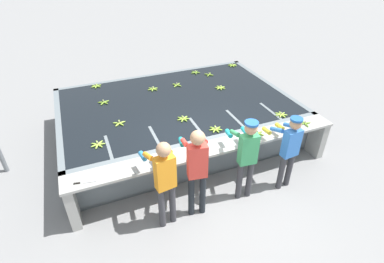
{
  "coord_description": "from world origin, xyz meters",
  "views": [
    {
      "loc": [
        -2.06,
        -3.77,
        4.19
      ],
      "look_at": [
        0.0,
        1.24,
        0.63
      ],
      "focal_mm": 28.0,
      "sensor_mm": 36.0,
      "label": 1
    }
  ],
  "objects_px": {
    "banana_bunch_floating_5": "(232,65)",
    "banana_bunch_floating_2": "(195,72)",
    "banana_bunch_floating_6": "(96,86)",
    "banana_bunch_floating_11": "(220,88)",
    "worker_0": "(164,177)",
    "worker_2": "(247,153)",
    "banana_bunch_floating_12": "(215,129)",
    "banana_bunch_floating_3": "(177,85)",
    "banana_bunch_floating_0": "(98,144)",
    "banana_bunch_floating_7": "(209,75)",
    "worker_1": "(197,166)",
    "worker_3": "(289,147)",
    "knife_0": "(82,183)",
    "banana_bunch_floating_10": "(183,119)",
    "banana_bunch_floating_9": "(153,89)",
    "banana_bunch_floating_4": "(104,102)",
    "banana_bunch_floating_8": "(281,115)",
    "banana_bunch_ledge_0": "(257,134)",
    "banana_bunch_floating_1": "(119,123)",
    "banana_bunch_ledge_1": "(305,123)"
  },
  "relations": [
    {
      "from": "banana_bunch_floating_10",
      "to": "worker_2",
      "type": "bearing_deg",
      "value": -71.46
    },
    {
      "from": "banana_bunch_floating_5",
      "to": "banana_bunch_floating_2",
      "type": "bearing_deg",
      "value": -175.36
    },
    {
      "from": "banana_bunch_floating_10",
      "to": "knife_0",
      "type": "bearing_deg",
      "value": -150.85
    },
    {
      "from": "banana_bunch_floating_9",
      "to": "worker_0",
      "type": "bearing_deg",
      "value": -103.01
    },
    {
      "from": "worker_0",
      "to": "banana_bunch_floating_12",
      "type": "xyz_separation_m",
      "value": [
        1.43,
        1.09,
        -0.1
      ]
    },
    {
      "from": "banana_bunch_floating_8",
      "to": "banana_bunch_ledge_1",
      "type": "bearing_deg",
      "value": -65.22
    },
    {
      "from": "banana_bunch_floating_0",
      "to": "banana_bunch_floating_8",
      "type": "relative_size",
      "value": 1.0
    },
    {
      "from": "banana_bunch_floating_4",
      "to": "banana_bunch_floating_5",
      "type": "height_order",
      "value": "same"
    },
    {
      "from": "worker_2",
      "to": "banana_bunch_floating_9",
      "type": "distance_m",
      "value": 3.42
    },
    {
      "from": "banana_bunch_ledge_1",
      "to": "worker_2",
      "type": "bearing_deg",
      "value": -163.32
    },
    {
      "from": "worker_0",
      "to": "banana_bunch_floating_9",
      "type": "bearing_deg",
      "value": 76.99
    },
    {
      "from": "banana_bunch_floating_3",
      "to": "knife_0",
      "type": "bearing_deg",
      "value": -132.6
    },
    {
      "from": "banana_bunch_floating_6",
      "to": "banana_bunch_floating_3",
      "type": "bearing_deg",
      "value": -20.64
    },
    {
      "from": "worker_0",
      "to": "worker_2",
      "type": "height_order",
      "value": "worker_0"
    },
    {
      "from": "banana_bunch_floating_10",
      "to": "banana_bunch_floating_0",
      "type": "bearing_deg",
      "value": -171.58
    },
    {
      "from": "worker_3",
      "to": "banana_bunch_ledge_1",
      "type": "xyz_separation_m",
      "value": [
        0.84,
        0.57,
        -0.02
      ]
    },
    {
      "from": "worker_0",
      "to": "banana_bunch_floating_11",
      "type": "xyz_separation_m",
      "value": [
        2.41,
        2.81,
        -0.1
      ]
    },
    {
      "from": "banana_bunch_floating_11",
      "to": "banana_bunch_floating_8",
      "type": "bearing_deg",
      "value": -70.97
    },
    {
      "from": "worker_0",
      "to": "banana_bunch_ledge_1",
      "type": "bearing_deg",
      "value": 10.04
    },
    {
      "from": "banana_bunch_floating_9",
      "to": "knife_0",
      "type": "bearing_deg",
      "value": -124.69
    },
    {
      "from": "banana_bunch_floating_1",
      "to": "banana_bunch_ledge_1",
      "type": "bearing_deg",
      "value": -22.63
    },
    {
      "from": "banana_bunch_floating_4",
      "to": "banana_bunch_floating_5",
      "type": "bearing_deg",
      "value": 13.7
    },
    {
      "from": "worker_1",
      "to": "worker_3",
      "type": "relative_size",
      "value": 1.12
    },
    {
      "from": "banana_bunch_floating_12",
      "to": "worker_2",
      "type": "bearing_deg",
      "value": -84.31
    },
    {
      "from": "banana_bunch_floating_0",
      "to": "banana_bunch_ledge_0",
      "type": "distance_m",
      "value": 3.07
    },
    {
      "from": "banana_bunch_ledge_0",
      "to": "banana_bunch_floating_8",
      "type": "bearing_deg",
      "value": 26.61
    },
    {
      "from": "worker_2",
      "to": "knife_0",
      "type": "xyz_separation_m",
      "value": [
        -2.75,
        0.44,
        -0.1
      ]
    },
    {
      "from": "banana_bunch_floating_10",
      "to": "banana_bunch_floating_12",
      "type": "xyz_separation_m",
      "value": [
        0.45,
        -0.63,
        0.0
      ]
    },
    {
      "from": "banana_bunch_floating_12",
      "to": "knife_0",
      "type": "height_order",
      "value": "banana_bunch_floating_12"
    },
    {
      "from": "banana_bunch_floating_3",
      "to": "worker_2",
      "type": "bearing_deg",
      "value": -88.37
    },
    {
      "from": "banana_bunch_floating_8",
      "to": "banana_bunch_floating_11",
      "type": "height_order",
      "value": "same"
    },
    {
      "from": "banana_bunch_floating_2",
      "to": "banana_bunch_floating_1",
      "type": "bearing_deg",
      "value": -142.72
    },
    {
      "from": "worker_1",
      "to": "banana_bunch_floating_4",
      "type": "relative_size",
      "value": 6.3
    },
    {
      "from": "worker_2",
      "to": "banana_bunch_floating_4",
      "type": "height_order",
      "value": "worker_2"
    },
    {
      "from": "worker_0",
      "to": "banana_bunch_floating_8",
      "type": "relative_size",
      "value": 6.05
    },
    {
      "from": "worker_1",
      "to": "banana_bunch_floating_2",
      "type": "xyz_separation_m",
      "value": [
        1.66,
        3.98,
        -0.14
      ]
    },
    {
      "from": "banana_bunch_floating_4",
      "to": "banana_bunch_floating_7",
      "type": "relative_size",
      "value": 1.22
    },
    {
      "from": "banana_bunch_floating_6",
      "to": "banana_bunch_floating_11",
      "type": "height_order",
      "value": "same"
    },
    {
      "from": "banana_bunch_floating_10",
      "to": "knife_0",
      "type": "xyz_separation_m",
      "value": [
        -2.2,
        -1.23,
        -0.01
      ]
    },
    {
      "from": "worker_2",
      "to": "knife_0",
      "type": "bearing_deg",
      "value": 171.02
    },
    {
      "from": "banana_bunch_floating_7",
      "to": "worker_2",
      "type": "bearing_deg",
      "value": -105.03
    },
    {
      "from": "worker_2",
      "to": "banana_bunch_floating_1",
      "type": "xyz_separation_m",
      "value": [
        -1.86,
        2.0,
        -0.09
      ]
    },
    {
      "from": "banana_bunch_floating_3",
      "to": "banana_bunch_floating_12",
      "type": "relative_size",
      "value": 0.87
    },
    {
      "from": "banana_bunch_floating_3",
      "to": "banana_bunch_floating_0",
      "type": "bearing_deg",
      "value": -139.65
    },
    {
      "from": "worker_2",
      "to": "banana_bunch_floating_2",
      "type": "distance_m",
      "value": 3.99
    },
    {
      "from": "worker_2",
      "to": "banana_bunch_floating_8",
      "type": "distance_m",
      "value": 1.79
    },
    {
      "from": "banana_bunch_floating_7",
      "to": "banana_bunch_floating_9",
      "type": "bearing_deg",
      "value": -169.94
    },
    {
      "from": "banana_bunch_floating_3",
      "to": "banana_bunch_floating_8",
      "type": "relative_size",
      "value": 0.87
    },
    {
      "from": "banana_bunch_floating_7",
      "to": "banana_bunch_floating_11",
      "type": "xyz_separation_m",
      "value": [
        -0.1,
        -0.89,
        -0.0
      ]
    },
    {
      "from": "banana_bunch_floating_5",
      "to": "banana_bunch_floating_4",
      "type": "bearing_deg",
      "value": -166.3
    }
  ]
}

